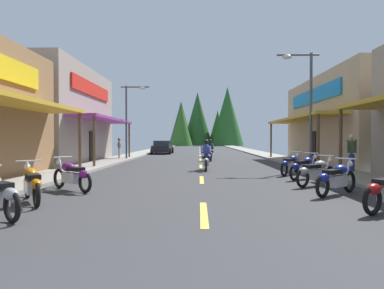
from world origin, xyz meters
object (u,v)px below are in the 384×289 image
(streetlamp_right, at_px, (304,93))
(motorcycle_parked_left_2, at_px, (32,183))
(motorcycle_parked_right_4, at_px, (316,172))
(pedestrian_browsing, at_px, (119,147))
(rider_cruising_trailing, at_px, (210,152))
(motorcycle_parked_right_5, at_px, (304,167))
(motorcycle_parked_right_6, at_px, (291,164))
(parked_car_curbside, at_px, (162,147))
(pedestrian_waiting, at_px, (352,151))
(motorcycle_parked_left_3, at_px, (72,175))
(motorcycle_parked_right_3, at_px, (336,178))
(rider_cruising_lead, at_px, (206,157))
(streetlamp_left, at_px, (131,111))

(streetlamp_right, xyz_separation_m, motorcycle_parked_left_2, (-9.54, -8.75, -3.43))
(motorcycle_parked_right_4, distance_m, motorcycle_parked_left_2, 8.69)
(streetlamp_right, distance_m, motorcycle_parked_right_4, 6.80)
(streetlamp_right, bearing_deg, pedestrian_browsing, 144.68)
(motorcycle_parked_right_4, relative_size, rider_cruising_trailing, 0.83)
(streetlamp_right, distance_m, motorcycle_parked_right_5, 5.27)
(motorcycle_parked_right_6, xyz_separation_m, motorcycle_parked_left_2, (-8.22, -6.39, 0.00))
(parked_car_curbside, bearing_deg, pedestrian_browsing, 167.77)
(pedestrian_waiting, bearing_deg, motorcycle_parked_left_3, -90.40)
(motorcycle_parked_right_3, relative_size, motorcycle_parked_right_4, 0.96)
(motorcycle_parked_right_3, xyz_separation_m, pedestrian_waiting, (3.02, 5.60, 0.57))
(rider_cruising_trailing, xyz_separation_m, pedestrian_browsing, (-6.94, 1.38, 0.31))
(rider_cruising_lead, bearing_deg, motorcycle_parked_left_3, 148.36)
(pedestrian_browsing, relative_size, parked_car_curbside, 0.38)
(motorcycle_parked_right_4, distance_m, rider_cruising_trailing, 12.86)
(motorcycle_parked_right_3, height_order, rider_cruising_lead, rider_cruising_lead)
(motorcycle_parked_right_4, bearing_deg, rider_cruising_lead, 87.26)
(streetlamp_right, relative_size, rider_cruising_lead, 2.79)
(motorcycle_parked_left_3, distance_m, rider_cruising_trailing, 14.40)
(motorcycle_parked_right_5, height_order, motorcycle_parked_left_3, same)
(motorcycle_parked_right_6, relative_size, rider_cruising_lead, 0.82)
(motorcycle_parked_right_4, xyz_separation_m, motorcycle_parked_right_5, (0.21, 1.88, 0.00))
(pedestrian_waiting, height_order, parked_car_curbside, pedestrian_waiting)
(motorcycle_parked_right_6, distance_m, pedestrian_waiting, 2.96)
(motorcycle_parked_left_3, height_order, pedestrian_browsing, pedestrian_browsing)
(motorcycle_parked_right_3, bearing_deg, motorcycle_parked_right_4, 48.17)
(motorcycle_parked_right_3, height_order, rider_cruising_trailing, rider_cruising_trailing)
(motorcycle_parked_left_2, bearing_deg, parked_car_curbside, -35.70)
(motorcycle_parked_right_3, relative_size, rider_cruising_lead, 0.80)
(motorcycle_parked_right_3, bearing_deg, rider_cruising_trailing, 62.47)
(rider_cruising_trailing, bearing_deg, rider_cruising_lead, 174.86)
(rider_cruising_lead, bearing_deg, motorcycle_parked_left_2, 153.28)
(motorcycle_parked_right_4, xyz_separation_m, motorcycle_parked_left_2, (-8.13, -3.05, 0.00))
(motorcycle_parked_right_3, distance_m, pedestrian_waiting, 6.39)
(motorcycle_parked_right_5, bearing_deg, motorcycle_parked_left_3, 158.04)
(motorcycle_parked_left_3, bearing_deg, motorcycle_parked_left_2, 120.95)
(motorcycle_parked_left_3, bearing_deg, pedestrian_waiting, -116.79)
(motorcycle_parked_left_3, bearing_deg, motorcycle_parked_right_3, -146.12)
(motorcycle_parked_left_2, xyz_separation_m, parked_car_curbside, (0.28, 26.65, 0.20))
(pedestrian_browsing, xyz_separation_m, parked_car_curbside, (2.24, 9.75, -0.28))
(streetlamp_right, bearing_deg, rider_cruising_lead, -177.26)
(motorcycle_parked_right_5, relative_size, pedestrian_browsing, 0.99)
(motorcycle_parked_right_6, bearing_deg, parked_car_curbside, 59.04)
(pedestrian_waiting, bearing_deg, motorcycle_parked_right_6, -105.39)
(streetlamp_left, xyz_separation_m, rider_cruising_lead, (5.51, -8.02, -3.05))
(streetlamp_left, height_order, pedestrian_waiting, streetlamp_left)
(motorcycle_parked_right_5, xyz_separation_m, pedestrian_waiting, (2.74, 1.94, 0.57))
(motorcycle_parked_right_4, distance_m, motorcycle_parked_right_5, 1.89)
(motorcycle_parked_right_3, relative_size, pedestrian_waiting, 0.95)
(motorcycle_parked_left_3, bearing_deg, motorcycle_parked_right_6, -112.07)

